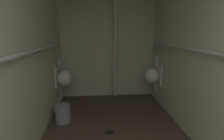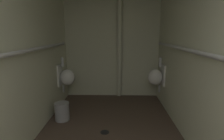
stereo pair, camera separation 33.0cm
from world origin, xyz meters
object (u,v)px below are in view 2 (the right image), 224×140
object	(u,v)px
urinal_left_mid	(66,77)
waste_bin	(62,111)
urinal_right_mid	(156,77)
floor_drain	(105,132)
standpipe_back_wall	(119,43)

from	to	relation	value
urinal_left_mid	waste_bin	xyz separation A→B (m)	(0.09, -0.70, -0.46)
urinal_right_mid	floor_drain	size ratio (longest dim) A/B	5.39
standpipe_back_wall	waste_bin	world-z (taller)	standpipe_back_wall
urinal_left_mid	floor_drain	world-z (taller)	urinal_left_mid
urinal_left_mid	standpipe_back_wall	world-z (taller)	standpipe_back_wall
urinal_right_mid	floor_drain	bearing A→B (deg)	-131.54
waste_bin	standpipe_back_wall	bearing A→B (deg)	49.79
floor_drain	waste_bin	distance (m)	0.89
urinal_right_mid	waste_bin	distance (m)	2.01
floor_drain	waste_bin	size ratio (longest dim) A/B	0.44
floor_drain	waste_bin	xyz separation A→B (m)	(-0.78, 0.40, 0.15)
standpipe_back_wall	floor_drain	size ratio (longest dim) A/B	18.14
urinal_left_mid	waste_bin	distance (m)	0.84
urinal_right_mid	waste_bin	world-z (taller)	urinal_right_mid
urinal_right_mid	floor_drain	xyz separation A→B (m)	(-1.03, -1.16, -0.61)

